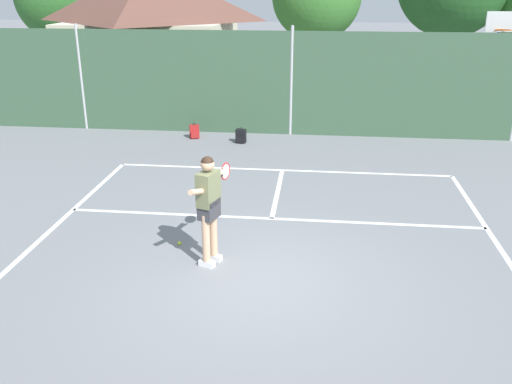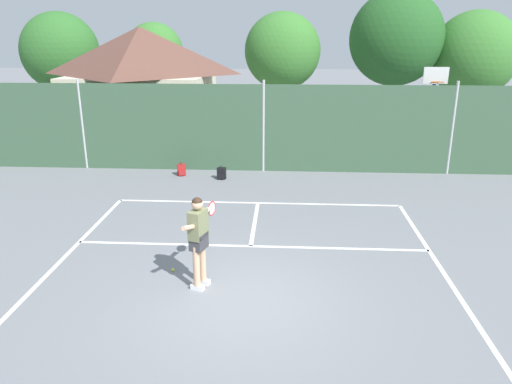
{
  "view_description": "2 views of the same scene",
  "coord_description": "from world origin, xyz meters",
  "views": [
    {
      "loc": [
        0.82,
        -7.52,
        4.38
      ],
      "look_at": [
        -0.22,
        1.65,
        0.87
      ],
      "focal_mm": 38.79,
      "sensor_mm": 36.0,
      "label": 1
    },
    {
      "loc": [
        0.74,
        -7.85,
        4.76
      ],
      "look_at": [
        0.04,
        3.97,
        0.84
      ],
      "focal_mm": 34.02,
      "sensor_mm": 36.0,
      "label": 2
    }
  ],
  "objects": [
    {
      "name": "ground_plane",
      "position": [
        0.0,
        0.0,
        0.0
      ],
      "size": [
        120.0,
        120.0,
        0.0
      ],
      "primitive_type": "plane",
      "color": "slate"
    },
    {
      "name": "court_markings",
      "position": [
        0.0,
        0.65,
        0.0
      ],
      "size": [
        8.3,
        11.1,
        0.01
      ],
      "color": "white",
      "rests_on": "ground"
    },
    {
      "name": "backpack_black",
      "position": [
        -1.37,
        7.87,
        0.19
      ],
      "size": [
        0.31,
        0.28,
        0.46
      ],
      "color": "black",
      "rests_on": "ground"
    },
    {
      "name": "chainlink_fence",
      "position": [
        0.0,
        9.0,
        1.53
      ],
      "size": [
        26.09,
        0.09,
        3.21
      ],
      "color": "#38563D",
      "rests_on": "ground"
    },
    {
      "name": "backpack_red",
      "position": [
        -2.82,
        8.22,
        0.19
      ],
      "size": [
        0.32,
        0.3,
        0.46
      ],
      "color": "maroon",
      "rests_on": "ground"
    },
    {
      "name": "clubhouse_building",
      "position": [
        -5.49,
        13.45,
        2.59
      ],
      "size": [
        6.15,
        5.78,
        4.99
      ],
      "color": "beige",
      "rests_on": "ground"
    },
    {
      "name": "treeline_backdrop",
      "position": [
        1.71,
        19.41,
        3.91
      ],
      "size": [
        26.9,
        4.43,
        6.91
      ],
      "color": "brown",
      "rests_on": "ground"
    },
    {
      "name": "tennis_player",
      "position": [
        -0.85,
        0.54,
        1.11
      ],
      "size": [
        0.43,
        1.41,
        1.85
      ],
      "color": "silver",
      "rests_on": "ground"
    },
    {
      "name": "tennis_ball",
      "position": [
        -1.54,
        1.13,
        0.03
      ],
      "size": [
        0.07,
        0.07,
        0.07
      ],
      "primitive_type": "sphere",
      "color": "#CCE033",
      "rests_on": "ground"
    },
    {
      "name": "basketball_hoop",
      "position": [
        6.25,
        10.74,
        2.31
      ],
      "size": [
        0.9,
        0.67,
        3.55
      ],
      "color": "#284CB2",
      "rests_on": "ground"
    }
  ]
}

